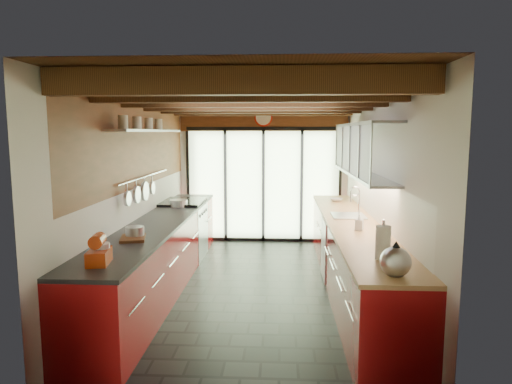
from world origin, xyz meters
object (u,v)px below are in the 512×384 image
at_px(soap_bottle, 359,222).
at_px(bowl, 336,200).
at_px(paper_towel, 383,243).
at_px(stand_mixer, 99,252).
at_px(kettle, 396,260).

distance_m(soap_bottle, bowl, 2.29).
bearing_deg(paper_towel, stand_mixer, -173.91).
relative_size(kettle, soap_bottle, 1.69).
bearing_deg(paper_towel, soap_bottle, 90.00).
relative_size(stand_mixer, kettle, 0.99).
xyz_separation_m(soap_bottle, bowl, (0.00, 2.29, -0.07)).
relative_size(kettle, bowl, 1.58).
xyz_separation_m(stand_mixer, kettle, (2.54, -0.20, 0.02)).
distance_m(stand_mixer, soap_bottle, 2.97).
height_order(stand_mixer, kettle, kettle).
bearing_deg(bowl, paper_towel, -90.00).
bearing_deg(stand_mixer, bowl, 56.40).
relative_size(kettle, paper_towel, 0.89).
distance_m(paper_towel, soap_bottle, 1.26).
xyz_separation_m(stand_mixer, soap_bottle, (2.54, 1.53, -0.01)).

